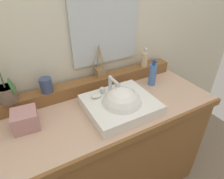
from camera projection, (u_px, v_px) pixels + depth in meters
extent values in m
cube|color=beige|center=(79.00, 26.00, 1.29)|extent=(3.25, 0.20, 2.55)
cube|color=brown|center=(108.00, 153.00, 1.46)|extent=(1.38, 0.56, 0.82)
cube|color=tan|center=(108.00, 108.00, 1.23)|extent=(1.40, 0.59, 0.04)
cube|color=brown|center=(133.00, 139.00, 1.01)|extent=(1.40, 0.02, 0.04)
cube|color=brown|center=(92.00, 84.00, 1.37)|extent=(1.32, 0.10, 0.09)
cube|color=white|center=(120.00, 105.00, 1.18)|extent=(0.42, 0.37, 0.06)
sphere|color=white|center=(122.00, 107.00, 1.18)|extent=(0.26, 0.26, 0.26)
cylinder|color=silver|center=(110.00, 84.00, 1.24)|extent=(0.02, 0.02, 0.10)
cylinder|color=silver|center=(114.00, 81.00, 1.17)|extent=(0.02, 0.11, 0.02)
sphere|color=silver|center=(110.00, 77.00, 1.21)|extent=(0.03, 0.03, 0.03)
cylinder|color=silver|center=(103.00, 90.00, 1.23)|extent=(0.03, 0.03, 0.04)
cylinder|color=silver|center=(117.00, 86.00, 1.28)|extent=(0.03, 0.03, 0.04)
ellipsoid|color=silver|center=(96.00, 96.00, 1.19)|extent=(0.07, 0.04, 0.02)
cylinder|color=brown|center=(7.00, 94.00, 1.10)|extent=(0.11, 0.11, 0.10)
cylinder|color=tan|center=(5.00, 88.00, 1.07)|extent=(0.09, 0.09, 0.01)
ellipsoid|color=#387033|center=(12.00, 86.00, 1.05)|extent=(0.04, 0.04, 0.10)
cylinder|color=#D9B989|center=(144.00, 60.00, 1.49)|extent=(0.05, 0.05, 0.11)
cylinder|color=silver|center=(145.00, 52.00, 1.46)|extent=(0.02, 0.02, 0.02)
cylinder|color=silver|center=(145.00, 49.00, 1.45)|extent=(0.02, 0.02, 0.02)
cylinder|color=silver|center=(147.00, 49.00, 1.43)|extent=(0.01, 0.03, 0.01)
cylinder|color=#354369|center=(46.00, 85.00, 1.18)|extent=(0.07, 0.07, 0.09)
cube|color=#96734B|center=(100.00, 72.00, 1.37)|extent=(0.06, 0.06, 0.06)
cylinder|color=#9E7A4C|center=(103.00, 59.00, 1.32)|extent=(0.05, 0.01, 0.16)
cylinder|color=#9E7A4C|center=(100.00, 60.00, 1.33)|extent=(0.02, 0.03, 0.14)
cylinder|color=#9E7A4C|center=(98.00, 57.00, 1.32)|extent=(0.01, 0.04, 0.19)
cylinder|color=#9E7A4C|center=(95.00, 57.00, 1.31)|extent=(0.06, 0.04, 0.19)
cylinder|color=#9E7A4C|center=(98.00, 60.00, 1.30)|extent=(0.03, 0.02, 0.17)
cylinder|color=#9E7A4C|center=(100.00, 62.00, 1.31)|extent=(0.02, 0.04, 0.14)
cylinder|color=#9E7A4C|center=(102.00, 61.00, 1.32)|extent=(0.03, 0.02, 0.14)
cylinder|color=#4770B4|center=(152.00, 75.00, 1.41)|extent=(0.05, 0.05, 0.16)
cylinder|color=navy|center=(154.00, 64.00, 1.36)|extent=(0.02, 0.02, 0.02)
cylinder|color=navy|center=(154.00, 61.00, 1.35)|extent=(0.02, 0.02, 0.02)
cylinder|color=navy|center=(156.00, 62.00, 1.34)|extent=(0.01, 0.03, 0.01)
cube|color=tan|center=(25.00, 120.00, 1.04)|extent=(0.14, 0.14, 0.11)
cube|color=silver|center=(105.00, 18.00, 1.24)|extent=(0.49, 0.02, 0.61)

